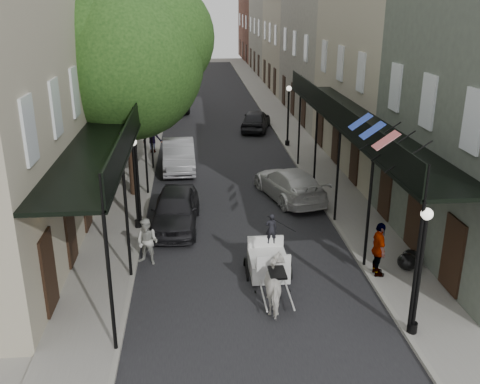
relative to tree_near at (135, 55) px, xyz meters
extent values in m
plane|color=gray|center=(4.20, -10.18, -6.49)|extent=(140.00, 140.00, 0.00)
cube|color=black|center=(4.20, 9.82, -6.48)|extent=(8.00, 90.00, 0.01)
cube|color=gray|center=(-0.80, 9.82, -6.43)|extent=(2.20, 90.00, 0.12)
cube|color=gray|center=(9.20, 9.82, -6.43)|extent=(2.20, 90.00, 0.12)
cube|color=#9E977E|center=(-4.40, 19.82, -1.24)|extent=(5.00, 80.00, 10.50)
cube|color=gray|center=(12.80, 19.82, -1.24)|extent=(5.00, 80.00, 10.50)
cube|color=black|center=(-0.80, -3.18, -2.49)|extent=(2.20, 18.00, 0.12)
cube|color=black|center=(0.25, -3.18, -1.99)|extent=(0.06, 18.00, 1.00)
cylinder|color=black|center=(0.20, -12.18, -4.37)|extent=(0.10, 0.10, 4.00)
cylinder|color=black|center=(0.20, -4.18, -4.37)|extent=(0.10, 0.10, 4.00)
cylinder|color=black|center=(0.20, 3.82, -4.37)|extent=(0.10, 0.10, 4.00)
cube|color=black|center=(9.20, -3.18, -2.49)|extent=(2.20, 18.00, 0.12)
cube|color=black|center=(8.15, -3.18, -1.99)|extent=(0.06, 18.00, 1.00)
cylinder|color=black|center=(8.20, -12.18, -4.37)|extent=(0.10, 0.10, 4.00)
cylinder|color=black|center=(8.20, -4.18, -4.37)|extent=(0.10, 0.10, 4.00)
cylinder|color=black|center=(8.20, 3.82, -4.37)|extent=(0.10, 0.10, 4.00)
cylinder|color=#382619|center=(-0.40, -0.18, -3.57)|extent=(0.44, 0.44, 5.60)
sphere|color=#1B3D13|center=(-0.40, -0.18, -0.29)|extent=(6.80, 6.80, 6.80)
sphere|color=#1B3D13|center=(0.96, 0.42, 0.71)|extent=(5.10, 5.10, 5.10)
cylinder|color=#382619|center=(-0.40, 13.82, -3.85)|extent=(0.44, 0.44, 5.04)
sphere|color=#1B3D13|center=(-0.40, 13.82, -0.91)|extent=(6.00, 6.00, 6.00)
sphere|color=#1B3D13|center=(0.80, 14.42, -0.01)|extent=(4.50, 4.50, 4.50)
cylinder|color=black|center=(8.30, -12.18, -6.22)|extent=(0.28, 0.28, 0.30)
cylinder|color=black|center=(8.30, -12.18, -4.67)|extent=(0.12, 0.12, 3.40)
sphere|color=white|center=(8.30, -12.18, -2.82)|extent=(0.32, 0.32, 0.32)
cylinder|color=black|center=(0.10, -4.18, -6.22)|extent=(0.28, 0.28, 0.30)
cylinder|color=black|center=(0.10, -4.18, -4.67)|extent=(0.12, 0.12, 3.40)
sphere|color=white|center=(0.10, -4.18, -2.82)|extent=(0.32, 0.32, 0.32)
cylinder|color=black|center=(8.30, 7.82, -6.22)|extent=(0.28, 0.28, 0.30)
cylinder|color=black|center=(8.30, 7.82, -4.67)|extent=(0.12, 0.12, 3.40)
sphere|color=white|center=(8.30, 7.82, -2.82)|extent=(0.32, 0.32, 0.32)
imported|color=silver|center=(4.80, -10.36, -5.75)|extent=(0.80, 1.75, 1.48)
torus|color=black|center=(4.07, -7.77, -5.93)|extent=(0.08, 1.15, 1.15)
torus|color=black|center=(5.53, -7.77, -5.93)|extent=(0.08, 1.15, 1.15)
torus|color=black|center=(4.24, -9.02, -6.20)|extent=(0.06, 0.60, 0.60)
torus|color=black|center=(5.35, -9.02, -6.20)|extent=(0.06, 0.60, 0.60)
cube|color=white|center=(4.80, -7.95, -5.55)|extent=(1.25, 1.61, 0.63)
cube|color=white|center=(4.80, -8.89, -5.10)|extent=(1.07, 0.49, 0.11)
cube|color=white|center=(4.80, -9.11, -4.83)|extent=(1.07, 0.09, 0.45)
imported|color=black|center=(4.80, -8.89, -4.54)|extent=(0.37, 0.24, 1.01)
imported|color=#A3A49A|center=(0.70, -7.18, -5.64)|extent=(1.01, 0.92, 1.69)
imported|color=gray|center=(0.00, 6.97, -5.49)|extent=(1.19, 0.74, 1.76)
imported|color=gray|center=(8.40, -8.90, -5.43)|extent=(0.52, 1.12, 1.87)
imported|color=black|center=(1.60, -4.04, -5.71)|extent=(2.11, 4.65, 1.55)
imported|color=#9E9DA2|center=(1.60, 3.82, -5.70)|extent=(1.85, 4.85, 1.58)
imported|color=black|center=(0.60, 19.64, -5.71)|extent=(3.61, 5.99, 1.56)
imported|color=silver|center=(6.80, -1.18, -5.76)|extent=(3.19, 5.33, 1.45)
imported|color=black|center=(6.86, 12.48, -5.75)|extent=(2.75, 4.61, 1.47)
ellipsoid|color=black|center=(9.55, -8.64, -6.08)|extent=(0.68, 0.68, 0.58)
ellipsoid|color=black|center=(9.85, -8.19, -6.13)|extent=(0.60, 0.60, 0.48)
camera|label=1|loc=(2.40, -24.30, 2.39)|focal=40.00mm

